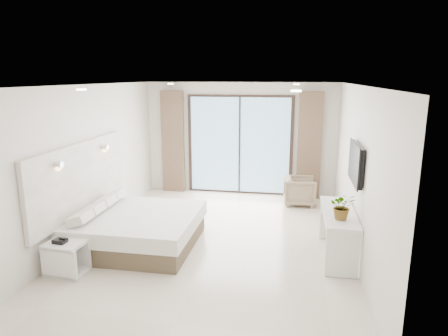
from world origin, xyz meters
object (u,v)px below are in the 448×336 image
(bed, at_px, (136,229))
(nightstand, at_px, (66,258))
(console_desk, at_px, (338,224))
(armchair, at_px, (300,190))

(bed, distance_m, nightstand, 1.29)
(bed, height_order, console_desk, console_desk)
(bed, distance_m, console_desk, 3.36)
(armchair, bearing_deg, nightstand, 134.68)
(bed, height_order, nightstand, bed)
(console_desk, bearing_deg, bed, -177.52)
(nightstand, height_order, console_desk, console_desk)
(bed, bearing_deg, nightstand, -118.49)
(bed, bearing_deg, console_desk, 2.48)
(nightstand, bearing_deg, bed, 66.66)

